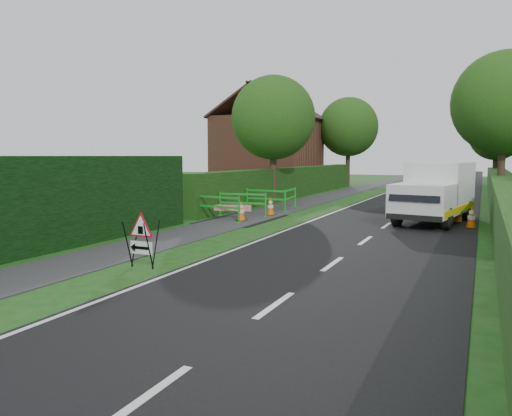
% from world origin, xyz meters
% --- Properties ---
extents(ground, '(120.00, 120.00, 0.00)m').
position_xyz_m(ground, '(0.00, 0.00, 0.00)').
color(ground, '#154614').
rests_on(ground, ground).
extents(road_surface, '(6.00, 90.00, 0.02)m').
position_xyz_m(road_surface, '(2.50, 35.00, 0.00)').
color(road_surface, black).
rests_on(road_surface, ground).
extents(footpath, '(2.00, 90.00, 0.02)m').
position_xyz_m(footpath, '(-3.00, 35.00, 0.01)').
color(footpath, '#2D2D30').
rests_on(footpath, ground).
extents(hedge_west_far, '(1.00, 24.00, 1.80)m').
position_xyz_m(hedge_west_far, '(-5.00, 22.00, 0.00)').
color(hedge_west_far, '#14380F').
rests_on(hedge_west_far, ground).
extents(hedge_east, '(1.20, 50.00, 1.50)m').
position_xyz_m(hedge_east, '(6.50, 16.00, 0.00)').
color(hedge_east, '#14380F').
rests_on(hedge_east, ground).
extents(house_west, '(7.50, 7.40, 7.88)m').
position_xyz_m(house_west, '(-10.00, 30.00, 2.90)').
color(house_west, brown).
rests_on(house_west, ground).
extents(tree_nw, '(4.40, 4.40, 6.70)m').
position_xyz_m(tree_nw, '(-4.60, 18.00, 4.48)').
color(tree_nw, '#2D2116').
rests_on(tree_nw, ground).
extents(tree_ne, '(5.20, 5.20, 7.79)m').
position_xyz_m(tree_ne, '(6.40, 22.00, 5.17)').
color(tree_ne, '#2D2116').
rests_on(tree_ne, ground).
extents(tree_fw, '(4.80, 4.80, 7.24)m').
position_xyz_m(tree_fw, '(-4.60, 34.00, 4.83)').
color(tree_fw, '#2D2116').
rests_on(tree_fw, ground).
extents(tree_fe, '(4.20, 4.20, 6.33)m').
position_xyz_m(tree_fe, '(6.40, 38.00, 4.22)').
color(tree_fe, '#2D2116').
rests_on(tree_fe, ground).
extents(triangle_sign, '(0.73, 0.73, 1.06)m').
position_xyz_m(triangle_sign, '(-1.28, 2.33, 0.73)').
color(triangle_sign, black).
rests_on(triangle_sign, ground).
extents(works_van, '(2.72, 5.17, 2.24)m').
position_xyz_m(works_van, '(3.98, 13.17, 1.19)').
color(works_van, silver).
rests_on(works_van, ground).
extents(traffic_cone_0, '(0.38, 0.38, 0.79)m').
position_xyz_m(traffic_cone_0, '(5.27, 12.06, 0.39)').
color(traffic_cone_0, black).
rests_on(traffic_cone_0, ground).
extents(traffic_cone_1, '(0.38, 0.38, 0.79)m').
position_xyz_m(traffic_cone_1, '(4.78, 13.55, 0.39)').
color(traffic_cone_1, black).
rests_on(traffic_cone_1, ground).
extents(traffic_cone_2, '(0.38, 0.38, 0.79)m').
position_xyz_m(traffic_cone_2, '(4.88, 16.29, 0.39)').
color(traffic_cone_2, black).
rests_on(traffic_cone_2, ground).
extents(traffic_cone_3, '(0.38, 0.38, 0.79)m').
position_xyz_m(traffic_cone_3, '(-2.83, 10.55, 0.39)').
color(traffic_cone_3, black).
rests_on(traffic_cone_3, ground).
extents(traffic_cone_4, '(0.38, 0.38, 0.79)m').
position_xyz_m(traffic_cone_4, '(-2.52, 12.72, 0.39)').
color(traffic_cone_4, black).
rests_on(traffic_cone_4, ground).
extents(ped_barrier_0, '(2.09, 0.71, 1.00)m').
position_xyz_m(ped_barrier_0, '(-3.63, 10.17, 0.63)').
color(ped_barrier_0, green).
rests_on(ped_barrier_0, ground).
extents(ped_barrier_1, '(2.09, 0.61, 1.00)m').
position_xyz_m(ped_barrier_1, '(-3.45, 11.94, 0.63)').
color(ped_barrier_1, green).
rests_on(ped_barrier_1, ground).
extents(ped_barrier_2, '(2.09, 0.57, 1.00)m').
position_xyz_m(ped_barrier_2, '(-3.40, 14.24, 0.63)').
color(ped_barrier_2, green).
rests_on(ped_barrier_2, ground).
extents(ped_barrier_3, '(0.58, 2.09, 1.00)m').
position_xyz_m(ped_barrier_3, '(-2.56, 15.19, 0.63)').
color(ped_barrier_3, green).
rests_on(ped_barrier_3, ground).
extents(redwhite_plank, '(1.46, 0.44, 0.25)m').
position_xyz_m(redwhite_plank, '(-3.39, 10.92, 0.00)').
color(redwhite_plank, red).
rests_on(redwhite_plank, ground).
extents(hatchback_car, '(1.46, 3.45, 1.16)m').
position_xyz_m(hatchback_car, '(1.66, 27.83, 0.58)').
color(hatchback_car, silver).
rests_on(hatchback_car, ground).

